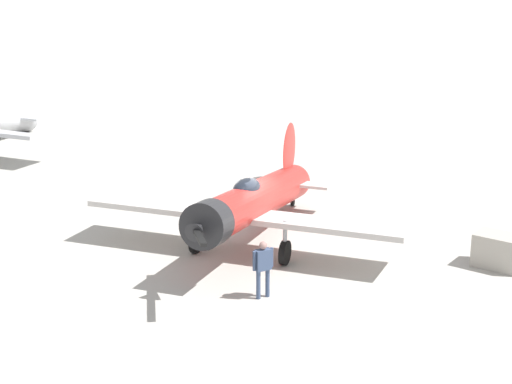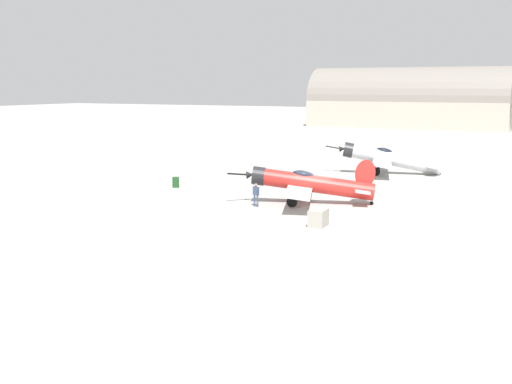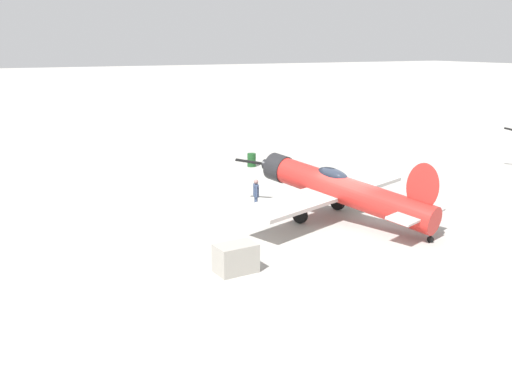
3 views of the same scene
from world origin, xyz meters
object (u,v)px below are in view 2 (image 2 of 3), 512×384
(ground_crew_mechanic, at_px, (256,193))
(equipment_crate, at_px, (318,218))
(airplane_foreground, at_px, (308,183))
(airplane_mid_apron, at_px, (388,158))
(fuel_drum, at_px, (176,182))

(ground_crew_mechanic, relative_size, equipment_crate, 1.11)
(airplane_foreground, xyz_separation_m, airplane_mid_apron, (-19.17, 0.91, 0.02))
(airplane_foreground, distance_m, fuel_drum, 13.55)
(airplane_mid_apron, height_order, fuel_drum, airplane_mid_apron)
(equipment_crate, bearing_deg, airplane_mid_apron, -174.13)
(ground_crew_mechanic, xyz_separation_m, equipment_crate, (4.30, 6.56, -0.51))
(airplane_mid_apron, bearing_deg, ground_crew_mechanic, 63.77)
(airplane_mid_apron, relative_size, equipment_crate, 7.17)
(airplane_mid_apron, xyz_separation_m, ground_crew_mechanic, (22.07, -3.85, -0.52))
(airplane_foreground, relative_size, airplane_mid_apron, 0.96)
(airplane_foreground, distance_m, airplane_mid_apron, 19.19)
(equipment_crate, bearing_deg, fuel_drum, -119.07)
(airplane_mid_apron, bearing_deg, equipment_crate, 79.53)
(airplane_mid_apron, distance_m, fuel_drum, 22.16)
(airplane_foreground, bearing_deg, fuel_drum, -29.33)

